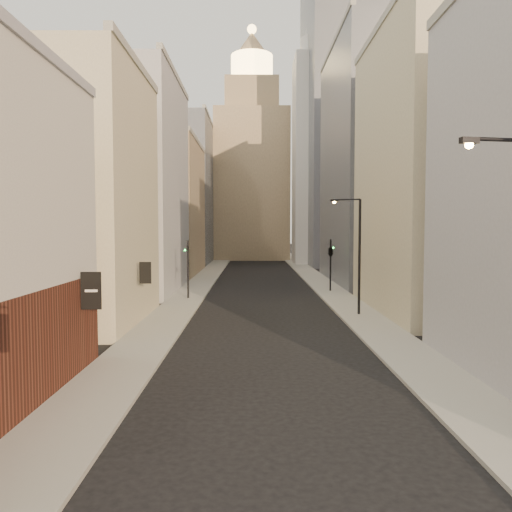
{
  "coord_description": "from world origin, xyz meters",
  "views": [
    {
      "loc": [
        -0.89,
        -5.7,
        6.11
      ],
      "look_at": [
        -0.68,
        23.53,
        4.43
      ],
      "focal_mm": 35.0,
      "sensor_mm": 36.0,
      "label": 1
    }
  ],
  "objects": [
    {
      "name": "left_bldg_wingrid",
      "position": [
        -12.0,
        80.0,
        12.0
      ],
      "size": [
        8.0,
        20.0,
        24.0
      ],
      "primitive_type": "cube",
      "color": "gray",
      "rests_on": "ground"
    },
    {
      "name": "sidewalk_left",
      "position": [
        -6.5,
        55.0,
        0.07
      ],
      "size": [
        3.0,
        140.0,
        0.15
      ],
      "primitive_type": "cube",
      "color": "#9B998D",
      "rests_on": "ground"
    },
    {
      "name": "white_tower",
      "position": [
        10.0,
        78.0,
        18.61
      ],
      "size": [
        8.0,
        8.0,
        41.5
      ],
      "color": "silver",
      "rests_on": "ground"
    },
    {
      "name": "streetlamp_mid",
      "position": [
        6.24,
        28.36,
        4.61
      ],
      "size": [
        2.0,
        0.96,
        8.07
      ],
      "rotation": [
        0.0,
        0.0,
        -0.39
      ],
      "color": "black",
      "rests_on": "ground"
    },
    {
      "name": "sidewalk_right",
      "position": [
        6.5,
        55.0,
        0.07
      ],
      "size": [
        3.0,
        140.0,
        0.15
      ],
      "primitive_type": "cube",
      "color": "#9B998D",
      "rests_on": "ground"
    },
    {
      "name": "traffic_light_left",
      "position": [
        -6.33,
        36.16,
        3.59
      ],
      "size": [
        0.56,
        0.45,
        5.0
      ],
      "rotation": [
        0.0,
        0.0,
        3.06
      ],
      "color": "black",
      "rests_on": "ground"
    },
    {
      "name": "highrise",
      "position": [
        18.0,
        78.0,
        25.66
      ],
      "size": [
        21.0,
        23.0,
        51.2
      ],
      "color": "gray",
      "rests_on": "ground"
    },
    {
      "name": "right_bldg_beige",
      "position": [
        12.0,
        30.0,
        10.0
      ],
      "size": [
        8.0,
        16.0,
        20.0
      ],
      "primitive_type": "cube",
      "color": "tan",
      "rests_on": "ground"
    },
    {
      "name": "right_bldg_wingrid",
      "position": [
        12.0,
        50.0,
        13.0
      ],
      "size": [
        8.0,
        20.0,
        26.0
      ],
      "primitive_type": "cube",
      "color": "gray",
      "rests_on": "ground"
    },
    {
      "name": "left_bldg_beige",
      "position": [
        -12.0,
        26.0,
        8.0
      ],
      "size": [
        8.0,
        12.0,
        16.0
      ],
      "primitive_type": "cube",
      "color": "tan",
      "rests_on": "ground"
    },
    {
      "name": "traffic_light_right",
      "position": [
        6.44,
        40.88,
        3.96
      ],
      "size": [
        0.79,
        0.79,
        5.0
      ],
      "rotation": [
        0.0,
        0.0,
        3.31
      ],
      "color": "black",
      "rests_on": "ground"
    },
    {
      "name": "clock_tower",
      "position": [
        -1.0,
        92.0,
        17.63
      ],
      "size": [
        14.0,
        14.0,
        44.9
      ],
      "color": "#8E785A",
      "rests_on": "ground"
    },
    {
      "name": "left_bldg_tan",
      "position": [
        -12.0,
        60.0,
        8.5
      ],
      "size": [
        8.0,
        18.0,
        17.0
      ],
      "primitive_type": "cube",
      "color": "#8E785A",
      "rests_on": "ground"
    },
    {
      "name": "left_bldg_grey",
      "position": [
        -12.0,
        42.0,
        10.0
      ],
      "size": [
        8.0,
        16.0,
        20.0
      ],
      "primitive_type": "cube",
      "color": "#9A999F",
      "rests_on": "ground"
    }
  ]
}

